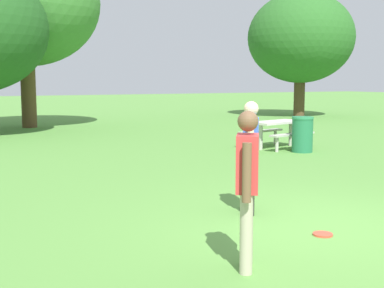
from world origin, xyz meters
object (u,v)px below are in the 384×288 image
person_thrower (247,180)px  frisbee (323,234)px  person_catcher (251,150)px  picnic_table_near (276,128)px  tree_back_left (301,38)px  tree_slender_mid (25,3)px  trash_can_beside_table (302,134)px

person_thrower → frisbee: 1.85m
person_catcher → picnic_table_near: bearing=50.0°
picnic_table_near → tree_back_left: tree_back_left is taller
person_catcher → tree_slender_mid: size_ratio=0.22×
frisbee → picnic_table_near: (4.64, 7.09, 0.55)m
person_thrower → tree_back_left: 23.44m
person_thrower → person_catcher: same height
tree_slender_mid → picnic_table_near: bearing=-63.3°
picnic_table_near → tree_back_left: (9.05, 9.94, 3.57)m
frisbee → picnic_table_near: picnic_table_near is taller
person_thrower → person_catcher: bearing=54.7°
picnic_table_near → tree_slender_mid: bearing=116.7°
tree_back_left → trash_can_beside_table: bearing=-129.2°
person_catcher → trash_can_beside_table: person_catcher is taller
tree_back_left → tree_slender_mid: bearing=180.0°
trash_can_beside_table → person_catcher: bearing=-136.2°
picnic_table_near → person_thrower: bearing=-128.9°
picnic_table_near → trash_can_beside_table: (0.09, -1.04, -0.08)m
frisbee → tree_slender_mid: size_ratio=0.03×
picnic_table_near → trash_can_beside_table: size_ratio=2.06×
frisbee → trash_can_beside_table: trash_can_beside_table is taller
person_thrower → tree_slender_mid: size_ratio=0.22×
person_catcher → picnic_table_near: (4.83, 5.75, -0.38)m
person_catcher → trash_can_beside_table: (4.92, 4.72, -0.46)m
tree_slender_mid → frisbee: bearing=-88.8°
person_catcher → tree_back_left: size_ratio=0.25×
frisbee → tree_slender_mid: tree_slender_mid is taller
tree_slender_mid → tree_back_left: tree_slender_mid is taller
person_catcher → trash_can_beside_table: 6.83m
picnic_table_near → tree_slender_mid: 11.98m
person_catcher → tree_back_left: tree_back_left is taller
person_catcher → tree_slender_mid: 16.21m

